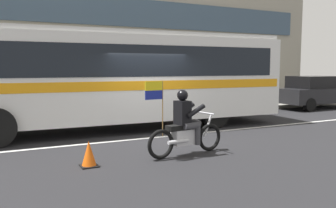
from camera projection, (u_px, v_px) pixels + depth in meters
name	position (u px, v px, depth m)	size (l,w,h in m)	color
ground_plane	(148.00, 134.00, 11.03)	(60.00, 60.00, 0.00)	black
sidewalk_curb	(102.00, 113.00, 15.57)	(28.00, 3.80, 0.15)	gray
lane_center_stripe	(155.00, 137.00, 10.50)	(26.60, 0.14, 0.01)	silver
transit_bus	(115.00, 73.00, 11.61)	(11.74, 3.07, 3.22)	white
motorcycle_with_rider	(186.00, 127.00, 8.32)	(2.18, 0.68, 1.78)	black
parked_sedan_curbside	(315.00, 92.00, 17.82)	(4.27, 1.90, 1.64)	black
fire_hydrant	(169.00, 103.00, 15.33)	(0.22, 0.30, 0.75)	red
traffic_cone	(89.00, 155.00, 7.39)	(0.36, 0.36, 0.55)	#EA590F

